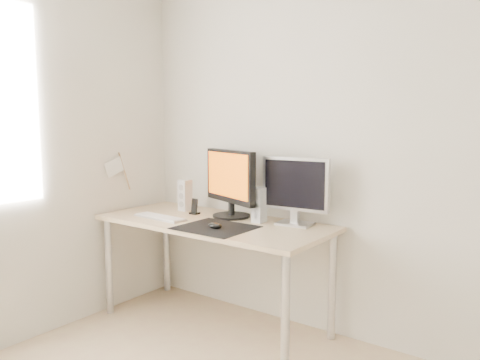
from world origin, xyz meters
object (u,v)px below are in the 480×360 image
Objects in this scene: speaker_left at (185,195)px; keyboard at (160,217)px; second_monitor at (295,188)px; speaker_right at (259,205)px; phone_dock at (195,209)px; mouse at (215,226)px; desk at (213,232)px; main_monitor at (230,181)px.

keyboard is (0.06, -0.31, -0.11)m from speaker_left.
speaker_right is at bearing -163.19° from second_monitor.
second_monitor is at bearing 8.82° from phone_dock.
second_monitor reaches higher than mouse.
speaker_left is (-0.56, 0.34, 0.09)m from mouse.
speaker_right reaches higher than mouse.
speaker_left is at bearing -176.35° from second_monitor.
second_monitor is 4.04× the size of phone_dock.
speaker_left reaches higher than desk.
main_monitor is 0.36m from phone_dock.
main_monitor is 0.49m from second_monitor.
mouse reaches higher than keyboard.
second_monitor reaches higher than phone_dock.
desk is 6.95× the size of speaker_left.
keyboard is at bearing -154.77° from desk.
speaker_right reaches higher than phone_dock.
speaker_right is (0.28, 0.14, 0.19)m from desk.
desk is 3.01× the size of main_monitor.
speaker_right is at bearing 27.25° from desk.
mouse is at bearing -47.69° from desk.
speaker_right is 0.54× the size of keyboard.
keyboard reaches higher than desk.
keyboard is (-0.34, -0.16, 0.09)m from desk.
phone_dock reaches higher than keyboard.
second_monitor reaches higher than keyboard.
main_monitor is 0.54m from keyboard.
second_monitor reaches higher than desk.
main_monitor is at bearing -173.72° from second_monitor.
desk is 0.38m from keyboard.
desk is at bearing -152.75° from speaker_right.
keyboard is at bearing -138.74° from main_monitor.
desk is at bearing 132.31° from mouse.
main_monitor is at bearing 0.61° from speaker_left.
desk is 6.95× the size of speaker_right.
mouse is 0.50m from phone_dock.
speaker_left is at bearing 148.97° from mouse.
speaker_left is 0.54× the size of keyboard.
mouse is 0.06× the size of desk.
phone_dock is (-0.76, -0.12, -0.21)m from second_monitor.
second_monitor is at bearing 23.72° from keyboard.
keyboard is 3.81× the size of phone_dock.
speaker_right reaches higher than keyboard.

